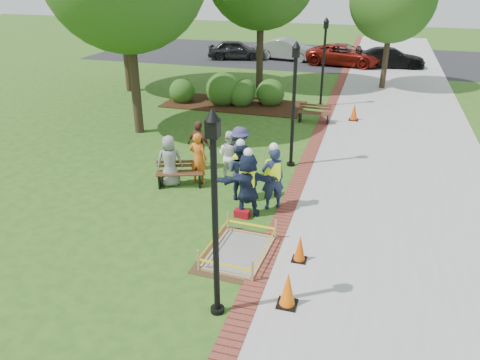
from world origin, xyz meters
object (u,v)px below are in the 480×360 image
(hivis_worker_b, at_px, (273,177))
(lamp_near, at_px, (215,203))
(hivis_worker_a, at_px, (248,183))
(bench_near, at_px, (180,178))
(hivis_worker_c, at_px, (240,170))
(wet_concrete_pad, at_px, (239,246))
(cone_front, at_px, (288,290))

(hivis_worker_b, bearing_deg, lamp_near, -90.84)
(lamp_near, bearing_deg, hivis_worker_a, 96.89)
(bench_near, distance_m, hivis_worker_b, 3.29)
(lamp_near, distance_m, hivis_worker_c, 5.34)
(hivis_worker_c, bearing_deg, bench_near, 171.32)
(bench_near, xyz_separation_m, hivis_worker_b, (3.15, -0.64, 0.74))
(hivis_worker_a, relative_size, hivis_worker_b, 1.00)
(hivis_worker_b, xyz_separation_m, hivis_worker_c, (-1.04, 0.32, -0.05))
(wet_concrete_pad, distance_m, cone_front, 2.16)
(cone_front, relative_size, hivis_worker_c, 0.43)
(bench_near, distance_m, hivis_worker_a, 2.95)
(bench_near, relative_size, hivis_worker_a, 0.76)
(wet_concrete_pad, height_order, hivis_worker_c, hivis_worker_c)
(wet_concrete_pad, relative_size, bench_near, 1.56)
(bench_near, relative_size, cone_front, 1.89)
(hivis_worker_a, bearing_deg, cone_front, -62.75)
(bench_near, relative_size, lamp_near, 0.36)
(wet_concrete_pad, height_order, bench_near, bench_near)
(hivis_worker_c, bearing_deg, lamp_near, -79.01)
(cone_front, relative_size, hivis_worker_b, 0.41)
(hivis_worker_a, height_order, hivis_worker_b, hivis_worker_a)
(wet_concrete_pad, distance_m, hivis_worker_a, 2.14)
(bench_near, xyz_separation_m, hivis_worker_c, (2.10, -0.32, 0.69))
(lamp_near, bearing_deg, hivis_worker_c, 100.99)
(bench_near, xyz_separation_m, cone_front, (4.40, -4.76, 0.14))
(hivis_worker_c, bearing_deg, wet_concrete_pad, -74.42)
(hivis_worker_a, distance_m, hivis_worker_b, 0.82)
(bench_near, height_order, lamp_near, lamp_near)
(hivis_worker_c, bearing_deg, hivis_worker_b, -17.01)
(lamp_near, relative_size, hivis_worker_b, 2.13)
(lamp_near, bearing_deg, cone_front, 23.73)
(wet_concrete_pad, height_order, hivis_worker_b, hivis_worker_b)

